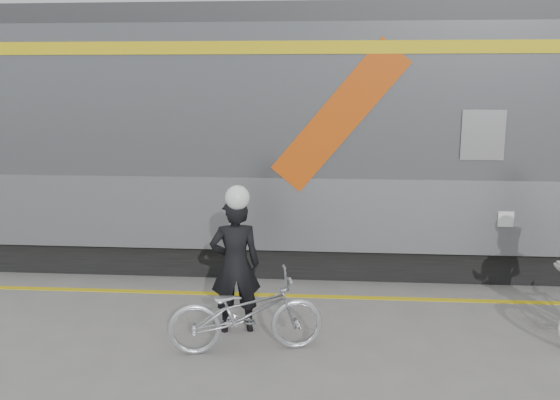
# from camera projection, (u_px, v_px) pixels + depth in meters

# --- Properties ---
(ground) EXTENTS (90.00, 90.00, 0.00)m
(ground) POSITION_uv_depth(u_px,v_px,m) (328.00, 370.00, 6.25)
(ground) COLOR slate
(ground) RESTS_ON ground
(train) EXTENTS (24.00, 3.17, 4.10)m
(train) POSITION_uv_depth(u_px,v_px,m) (447.00, 138.00, 9.79)
(train) COLOR black
(train) RESTS_ON ground
(safety_strip) EXTENTS (24.00, 0.12, 0.01)m
(safety_strip) POSITION_uv_depth(u_px,v_px,m) (328.00, 297.00, 8.35)
(safety_strip) COLOR gold
(safety_strip) RESTS_ON ground
(man) EXTENTS (0.68, 0.52, 1.66)m
(man) POSITION_uv_depth(u_px,v_px,m) (235.00, 265.00, 7.09)
(man) COLOR black
(man) RESTS_ON ground
(bicycle_left) EXTENTS (1.83, 0.97, 0.91)m
(bicycle_left) POSITION_uv_depth(u_px,v_px,m) (246.00, 313.00, 6.61)
(bicycle_left) COLOR #B8BCC1
(bicycle_left) RESTS_ON ground
(helmet_man) EXTENTS (0.29, 0.29, 0.29)m
(helmet_man) POSITION_uv_depth(u_px,v_px,m) (234.00, 185.00, 6.90)
(helmet_man) COLOR white
(helmet_man) RESTS_ON man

